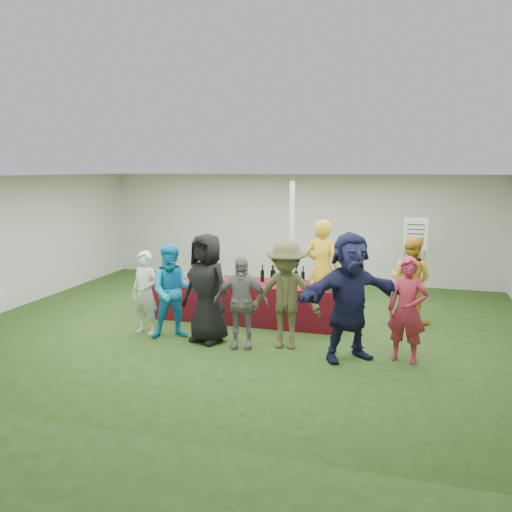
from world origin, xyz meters
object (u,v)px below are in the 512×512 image
(serving_table, at_px, (246,301))
(wine_list_sign, at_px, (415,240))
(dump_bucket, at_px, (332,285))
(customer_3, at_px, (241,302))
(customer_4, at_px, (286,295))
(customer_0, at_px, (145,293))
(customer_5, at_px, (350,297))
(staff_pourer, at_px, (322,270))
(customer_1, at_px, (173,291))
(customer_6, at_px, (407,310))
(customer_2, at_px, (207,288))
(staff_back, at_px, (410,280))

(serving_table, xyz_separation_m, wine_list_sign, (3.05, 2.52, 0.94))
(dump_bucket, relative_size, customer_3, 0.18)
(customer_3, xyz_separation_m, customer_4, (0.69, 0.18, 0.12))
(customer_0, xyz_separation_m, customer_5, (3.50, -0.23, 0.24))
(staff_pourer, bearing_deg, customer_4, 95.88)
(staff_pourer, bearing_deg, customer_1, 54.69)
(dump_bucket, height_order, customer_0, customer_0)
(customer_5, bearing_deg, dump_bucket, 75.12)
(customer_1, xyz_separation_m, customer_4, (1.92, 0.06, 0.05))
(serving_table, height_order, customer_4, customer_4)
(customer_6, bearing_deg, customer_2, -166.46)
(customer_0, height_order, customer_3, customer_3)
(customer_0, distance_m, customer_5, 3.51)
(wine_list_sign, distance_m, customer_4, 4.24)
(customer_1, bearing_deg, dump_bucket, -4.02)
(wine_list_sign, height_order, staff_pourer, staff_pourer)
(customer_3, relative_size, customer_4, 0.86)
(customer_0, bearing_deg, customer_6, 8.85)
(dump_bucket, xyz_separation_m, customer_0, (-3.08, -0.95, -0.12))
(staff_back, xyz_separation_m, customer_4, (-1.91, -1.97, 0.05))
(customer_1, bearing_deg, customer_2, -27.66)
(customer_2, xyz_separation_m, customer_3, (0.61, -0.10, -0.16))
(staff_back, distance_m, customer_5, 2.38)
(serving_table, distance_m, customer_3, 1.45)
(customer_5, xyz_separation_m, customer_6, (0.83, 0.15, -0.18))
(serving_table, xyz_separation_m, customer_1, (-0.89, -1.24, 0.43))
(dump_bucket, distance_m, customer_2, 2.17)
(customer_3, bearing_deg, serving_table, 93.35)
(dump_bucket, xyz_separation_m, customer_3, (-1.29, -1.14, -0.10))
(staff_back, bearing_deg, customer_3, 62.83)
(customer_2, relative_size, customer_4, 1.05)
(customer_1, bearing_deg, customer_4, -24.22)
(customer_0, bearing_deg, customer_4, 9.74)
(wine_list_sign, distance_m, customer_5, 4.07)
(staff_pourer, distance_m, customer_6, 2.35)
(dump_bucket, xyz_separation_m, wine_list_sign, (1.42, 2.74, 0.48))
(staff_pourer, height_order, customer_0, staff_pourer)
(wine_list_sign, height_order, customer_3, wine_list_sign)
(wine_list_sign, bearing_deg, serving_table, -140.44)
(customer_2, xyz_separation_m, customer_6, (3.15, 0.01, -0.12))
(staff_back, xyz_separation_m, customer_3, (-2.61, -2.15, -0.06))
(serving_table, xyz_separation_m, staff_pourer, (1.35, 0.53, 0.58))
(customer_0, relative_size, customer_1, 0.90)
(wine_list_sign, bearing_deg, customer_6, -92.66)
(serving_table, relative_size, customer_5, 1.86)
(customer_6, bearing_deg, staff_back, 101.47)
(staff_back, relative_size, customer_2, 0.89)
(wine_list_sign, distance_m, staff_back, 1.81)
(customer_0, height_order, customer_4, customer_4)
(customer_1, relative_size, customer_5, 0.83)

